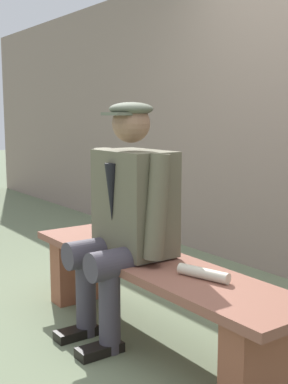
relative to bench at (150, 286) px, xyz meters
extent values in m
plane|color=#667355|center=(0.00, 0.00, -0.31)|extent=(30.00, 30.00, 0.00)
cube|color=brown|center=(0.00, 0.00, 0.12)|extent=(1.89, 0.43, 0.04)
cube|color=brown|center=(-0.77, 0.00, -0.10)|extent=(0.14, 0.37, 0.40)
cube|color=brown|center=(0.77, 0.00, -0.10)|extent=(0.14, 0.37, 0.40)
cube|color=brown|center=(0.15, 0.00, 0.43)|extent=(0.45, 0.28, 0.55)
cylinder|color=#1E2338|center=(0.15, 0.00, 0.67)|extent=(0.25, 0.25, 0.06)
cone|color=black|center=(0.15, 0.14, 0.49)|extent=(0.07, 0.07, 0.30)
sphere|color=#8C664C|center=(0.15, 0.02, 0.84)|extent=(0.20, 0.20, 0.20)
ellipsoid|color=#595F4D|center=(0.15, 0.02, 0.92)|extent=(0.23, 0.23, 0.07)
cube|color=#595F4D|center=(0.15, 0.11, 0.89)|extent=(0.16, 0.09, 0.02)
cylinder|color=#3D3842|center=(0.02, 0.12, 0.15)|extent=(0.15, 0.45, 0.15)
cylinder|color=#3D3842|center=(0.02, 0.24, -0.08)|extent=(0.11, 0.11, 0.46)
cube|color=black|center=(0.02, 0.30, -0.28)|extent=(0.10, 0.24, 0.05)
cylinder|color=brown|center=(-0.11, 0.04, 0.44)|extent=(0.11, 0.15, 0.53)
cylinder|color=#3D3842|center=(0.27, 0.12, 0.15)|extent=(0.15, 0.45, 0.15)
cylinder|color=#3D3842|center=(0.27, 0.24, -0.08)|extent=(0.11, 0.11, 0.46)
cube|color=black|center=(0.27, 0.30, -0.28)|extent=(0.10, 0.24, 0.05)
cylinder|color=brown|center=(0.40, 0.04, 0.44)|extent=(0.11, 0.12, 0.52)
cylinder|color=beige|center=(-0.39, -0.02, 0.17)|extent=(0.26, 0.12, 0.05)
camera|label=1|loc=(-2.06, 1.50, 0.89)|focal=47.34mm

